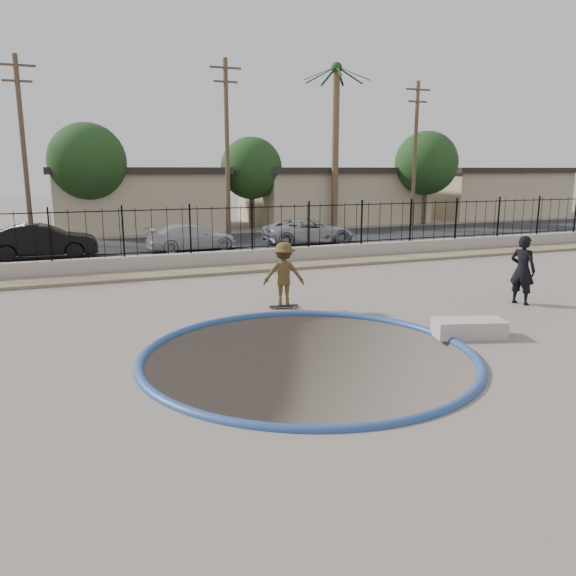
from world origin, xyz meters
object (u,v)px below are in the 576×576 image
Objects in this scene: skater at (284,277)px; videographer at (522,270)px; car_b at (43,241)px; skateboard at (284,306)px; car_c at (192,237)px; car_d at (309,231)px; concrete_ledge at (469,328)px.

skater is 6.81m from videographer.
car_b is at bearing -41.17° from skater.
skateboard is 0.20× the size of car_c.
skater is 0.37× the size of car_d.
skater is 0.88× the size of videographer.
car_c is 6.05m from car_d.
concrete_ledge is 16.42m from car_d.
concrete_ledge is at bearing 170.01° from car_d.
skateboard is 5.09m from concrete_ledge.
car_b reaches higher than skateboard.
car_d is (6.09, 12.00, 0.63)m from skateboard.
car_d reaches higher than skateboard.
car_d is (6.05, 0.00, 0.04)m from car_c.
car_b is 1.05× the size of car_c.
concrete_ledge is at bearing -47.42° from skateboard.
car_b is at bearing 120.29° from concrete_ledge.
skateboard is 12.01m from car_c.
skater reaches higher than car_d.
concrete_ledge is (-3.50, -2.06, -0.79)m from videographer.
car_c is (-2.94, 16.11, 0.45)m from concrete_ledge.
car_b reaches higher than concrete_ledge.
skater reaches higher than skateboard.
car_d is (-0.40, 14.05, -0.30)m from videographer.
skater reaches higher than car_c.
skateboard is at bearing -95.89° from skater.
concrete_ledge is at bearing 99.11° from videographer.
car_c reaches higher than concrete_ledge.
videographer reaches higher than skater.
car_d is (3.10, 16.11, 0.49)m from concrete_ledge.
car_c is at bearing 90.92° from car_d.
car_c is (0.05, 12.00, 0.59)m from skateboard.
skater is at bearing 51.07° from videographer.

